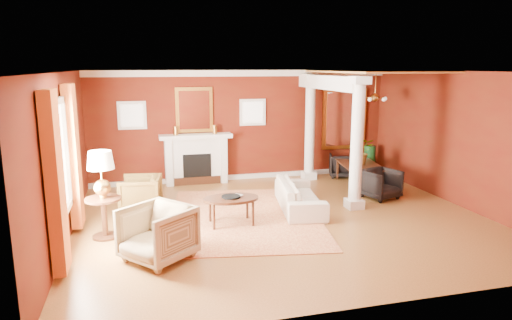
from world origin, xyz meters
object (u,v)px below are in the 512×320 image
object	(u,v)px
sofa	(300,191)
side_table	(102,179)
armchair_leopard	(140,192)
armchair_stripe	(157,231)
dining_table	(361,169)
coffee_table	(231,200)

from	to	relation	value
sofa	side_table	world-z (taller)	side_table
side_table	sofa	bearing A→B (deg)	9.83
armchair_leopard	side_table	size ratio (longest dim) A/B	0.53
armchair_leopard	armchair_stripe	bearing A→B (deg)	14.31
sofa	side_table	size ratio (longest dim) A/B	1.30
armchair_leopard	side_table	world-z (taller)	side_table
sofa	dining_table	xyz separation A→B (m)	(2.15, 1.40, 0.06)
sofa	armchair_leopard	bearing A→B (deg)	87.27
sofa	armchair_leopard	world-z (taller)	armchair_leopard
dining_table	coffee_table	bearing A→B (deg)	127.89
coffee_table	dining_table	size ratio (longest dim) A/B	0.65
armchair_stripe	dining_table	xyz separation A→B (m)	(5.20, 3.31, -0.02)
coffee_table	side_table	world-z (taller)	side_table
armchair_leopard	coffee_table	bearing A→B (deg)	61.89
armchair_stripe	coffee_table	world-z (taller)	armchair_stripe
sofa	side_table	bearing A→B (deg)	109.22
armchair_stripe	dining_table	distance (m)	6.17
sofa	coffee_table	world-z (taller)	sofa
armchair_stripe	dining_table	bearing A→B (deg)	82.54
armchair_stripe	coffee_table	distance (m)	1.97
sofa	dining_table	world-z (taller)	dining_table
side_table	dining_table	size ratio (longest dim) A/B	0.95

